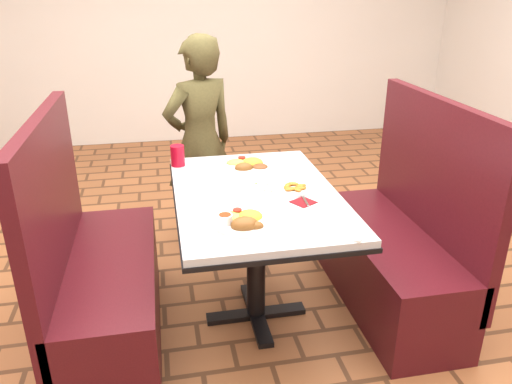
# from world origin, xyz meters

# --- Properties ---
(dining_table) EXTENTS (0.81, 1.21, 0.75)m
(dining_table) POSITION_xyz_m (0.00, 0.00, 0.65)
(dining_table) COLOR silver
(dining_table) RESTS_ON ground
(booth_bench_left) EXTENTS (0.47, 1.20, 1.17)m
(booth_bench_left) POSITION_xyz_m (-0.80, 0.00, 0.33)
(booth_bench_left) COLOR #4B1117
(booth_bench_left) RESTS_ON ground
(booth_bench_right) EXTENTS (0.47, 1.20, 1.17)m
(booth_bench_right) POSITION_xyz_m (0.80, 0.00, 0.33)
(booth_bench_right) COLOR #4B1117
(booth_bench_right) RESTS_ON ground
(diner_person) EXTENTS (0.61, 0.52, 1.43)m
(diner_person) POSITION_xyz_m (-0.19, 0.99, 0.71)
(diner_person) COLOR brown
(diner_person) RESTS_ON ground
(near_dinner_plate) EXTENTS (0.27, 0.27, 0.08)m
(near_dinner_plate) POSITION_xyz_m (-0.12, -0.34, 0.78)
(near_dinner_plate) COLOR white
(near_dinner_plate) RESTS_ON dining_table
(far_dinner_plate) EXTENTS (0.30, 0.30, 0.08)m
(far_dinner_plate) POSITION_xyz_m (0.02, 0.36, 0.78)
(far_dinner_plate) COLOR white
(far_dinner_plate) RESTS_ON dining_table
(plantain_plate) EXTENTS (0.18, 0.18, 0.03)m
(plantain_plate) POSITION_xyz_m (0.20, -0.02, 0.76)
(plantain_plate) COLOR white
(plantain_plate) RESTS_ON dining_table
(maroon_napkin) EXTENTS (0.14, 0.14, 0.00)m
(maroon_napkin) POSITION_xyz_m (0.20, -0.17, 0.75)
(maroon_napkin) COLOR #610E13
(maroon_napkin) RESTS_ON dining_table
(spoon_utensil) EXTENTS (0.02, 0.14, 0.00)m
(spoon_utensil) POSITION_xyz_m (0.21, -0.15, 0.76)
(spoon_utensil) COLOR silver
(spoon_utensil) RESTS_ON dining_table
(red_tumbler) EXTENTS (0.08, 0.08, 0.12)m
(red_tumbler) POSITION_xyz_m (-0.36, 0.47, 0.81)
(red_tumbler) COLOR red
(red_tumbler) RESTS_ON dining_table
(paper_napkin) EXTENTS (0.23, 0.22, 0.01)m
(paper_napkin) POSITION_xyz_m (0.27, -0.50, 0.76)
(paper_napkin) COLOR white
(paper_napkin) RESTS_ON dining_table
(knife_utensil) EXTENTS (0.04, 0.15, 0.00)m
(knife_utensil) POSITION_xyz_m (-0.05, -0.36, 0.76)
(knife_utensil) COLOR silver
(knife_utensil) RESTS_ON dining_table
(fork_utensil) EXTENTS (0.03, 0.14, 0.00)m
(fork_utensil) POSITION_xyz_m (-0.10, -0.40, 0.76)
(fork_utensil) COLOR silver
(fork_utensil) RESTS_ON dining_table
(lettuce_shreds) EXTENTS (0.28, 0.32, 0.00)m
(lettuce_shreds) POSITION_xyz_m (0.04, 0.06, 0.75)
(lettuce_shreds) COLOR #80BE4C
(lettuce_shreds) RESTS_ON dining_table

